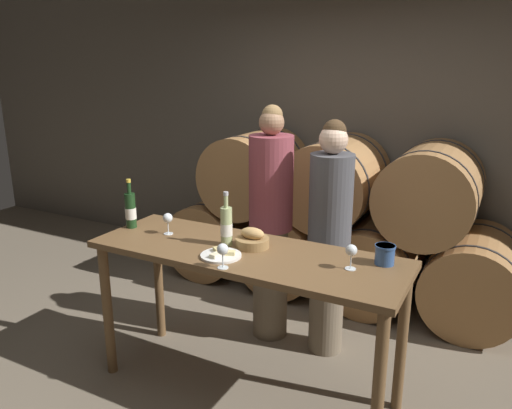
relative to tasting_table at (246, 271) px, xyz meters
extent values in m
plane|color=#726654|center=(0.00, 0.00, -0.81)|extent=(10.00, 10.00, 0.00)
cube|color=#60594F|center=(0.00, 2.16, 0.79)|extent=(10.00, 0.12, 3.20)
cylinder|color=#9E7042|center=(-1.17, 1.59, -0.45)|extent=(0.73, 0.89, 0.73)
cylinder|color=#2D2D33|center=(-1.17, 1.31, -0.45)|extent=(0.75, 0.02, 0.75)
cylinder|color=#2D2D33|center=(-1.17, 1.88, -0.45)|extent=(0.75, 0.02, 0.75)
cylinder|color=#9E7042|center=(-0.39, 1.59, -0.45)|extent=(0.73, 0.89, 0.73)
cylinder|color=#2D2D33|center=(-0.39, 1.31, -0.45)|extent=(0.75, 0.02, 0.75)
cylinder|color=#2D2D33|center=(-0.39, 1.88, -0.45)|extent=(0.75, 0.02, 0.75)
cylinder|color=#9E7042|center=(0.39, 1.59, -0.45)|extent=(0.73, 0.89, 0.73)
cylinder|color=#2D2D33|center=(0.39, 1.31, -0.45)|extent=(0.75, 0.02, 0.75)
cylinder|color=#2D2D33|center=(0.39, 1.88, -0.45)|extent=(0.75, 0.02, 0.75)
cylinder|color=#9E7042|center=(1.17, 1.59, -0.45)|extent=(0.73, 0.89, 0.73)
cylinder|color=#2D2D33|center=(1.17, 1.31, -0.45)|extent=(0.75, 0.02, 0.75)
cylinder|color=#2D2D33|center=(1.17, 1.88, -0.45)|extent=(0.75, 0.02, 0.75)
cylinder|color=#9E7042|center=(-0.78, 1.59, 0.22)|extent=(0.73, 0.89, 0.73)
cylinder|color=#2D2D33|center=(-0.78, 1.31, 0.22)|extent=(0.75, 0.02, 0.75)
cylinder|color=#2D2D33|center=(-0.78, 1.88, 0.22)|extent=(0.75, 0.02, 0.75)
cylinder|color=#9E7042|center=(0.00, 1.59, 0.22)|extent=(0.73, 0.89, 0.73)
cylinder|color=#2D2D33|center=(0.00, 1.31, 0.22)|extent=(0.75, 0.02, 0.75)
cylinder|color=#2D2D33|center=(0.00, 1.88, 0.22)|extent=(0.75, 0.02, 0.75)
cylinder|color=#9E7042|center=(0.78, 1.59, 0.22)|extent=(0.73, 0.89, 0.73)
cylinder|color=#2D2D33|center=(0.78, 1.31, 0.22)|extent=(0.75, 0.02, 0.75)
cylinder|color=#2D2D33|center=(0.78, 1.88, 0.22)|extent=(0.75, 0.02, 0.75)
cylinder|color=brown|center=(-0.89, -0.26, -0.36)|extent=(0.06, 0.06, 0.90)
cylinder|color=brown|center=(0.89, -0.26, -0.36)|extent=(0.06, 0.06, 0.90)
cylinder|color=brown|center=(-0.89, 0.26, -0.36)|extent=(0.06, 0.06, 0.90)
cylinder|color=brown|center=(0.89, 0.26, -0.36)|extent=(0.06, 0.06, 0.90)
cube|color=brown|center=(0.00, 0.00, 0.11)|extent=(1.90, 0.65, 0.04)
cylinder|color=#756651|center=(-0.17, 0.67, -0.39)|extent=(0.26, 0.26, 0.85)
cylinder|color=#8C3D47|center=(-0.17, 0.67, 0.38)|extent=(0.32, 0.32, 0.67)
sphere|color=#997051|center=(-0.17, 0.67, 0.80)|extent=(0.18, 0.18, 0.18)
sphere|color=olive|center=(-0.17, 0.68, 0.85)|extent=(0.14, 0.14, 0.14)
cylinder|color=#756651|center=(0.28, 0.67, -0.41)|extent=(0.24, 0.24, 0.80)
cylinder|color=#4C4C51|center=(0.28, 0.67, 0.30)|extent=(0.29, 0.29, 0.63)
sphere|color=beige|center=(0.28, 0.67, 0.72)|extent=(0.19, 0.19, 0.19)
sphere|color=#47331E|center=(0.28, 0.68, 0.77)|extent=(0.16, 0.16, 0.16)
cylinder|color=#193819|center=(-0.89, 0.02, 0.25)|extent=(0.07, 0.07, 0.23)
cylinder|color=#193819|center=(-0.89, 0.02, 0.40)|extent=(0.03, 0.03, 0.08)
cylinder|color=gold|center=(-0.89, 0.02, 0.45)|extent=(0.03, 0.03, 0.02)
cylinder|color=white|center=(-0.89, 0.02, 0.23)|extent=(0.07, 0.07, 0.08)
cylinder|color=#ADBC7F|center=(-0.15, 0.03, 0.25)|extent=(0.07, 0.07, 0.24)
cylinder|color=#ADBC7F|center=(-0.15, 0.03, 0.40)|extent=(0.03, 0.03, 0.08)
cylinder|color=#B7B7BC|center=(-0.15, 0.03, 0.45)|extent=(0.03, 0.03, 0.02)
cylinder|color=white|center=(-0.15, 0.03, 0.23)|extent=(0.07, 0.07, 0.08)
cylinder|color=#335693|center=(0.77, 0.18, 0.18)|extent=(0.11, 0.11, 0.11)
cylinder|color=#335693|center=(0.77, 0.18, 0.23)|extent=(0.11, 0.11, 0.01)
cylinder|color=olive|center=(0.01, 0.07, 0.16)|extent=(0.20, 0.20, 0.06)
ellipsoid|color=tan|center=(0.01, 0.07, 0.21)|extent=(0.15, 0.09, 0.07)
cylinder|color=white|center=(-0.08, -0.15, 0.14)|extent=(0.24, 0.24, 0.01)
cube|color=beige|center=(-0.03, -0.13, 0.15)|extent=(0.07, 0.06, 0.02)
cube|color=#E0CC7F|center=(-0.12, -0.12, 0.15)|extent=(0.07, 0.07, 0.02)
cube|color=beige|center=(-0.09, -0.20, 0.15)|extent=(0.05, 0.06, 0.02)
cylinder|color=white|center=(-0.59, 0.02, 0.13)|extent=(0.06, 0.06, 0.00)
cylinder|color=white|center=(-0.59, 0.02, 0.17)|extent=(0.01, 0.01, 0.08)
sphere|color=white|center=(-0.59, 0.02, 0.24)|extent=(0.06, 0.06, 0.06)
cylinder|color=white|center=(0.02, -0.28, 0.13)|extent=(0.06, 0.06, 0.00)
cylinder|color=white|center=(0.02, -0.28, 0.17)|extent=(0.01, 0.01, 0.08)
sphere|color=white|center=(0.02, -0.28, 0.24)|extent=(0.06, 0.06, 0.06)
cylinder|color=white|center=(0.63, 0.02, 0.13)|extent=(0.06, 0.06, 0.00)
cylinder|color=white|center=(0.63, 0.02, 0.17)|extent=(0.01, 0.01, 0.08)
sphere|color=white|center=(0.63, 0.02, 0.24)|extent=(0.06, 0.06, 0.06)
camera|label=1|loc=(1.34, -2.40, 1.20)|focal=35.00mm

